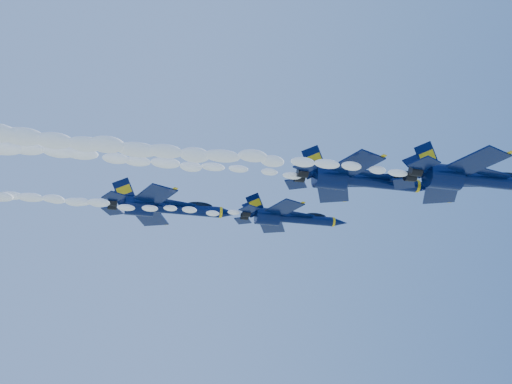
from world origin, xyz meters
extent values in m
cylinder|color=#061139|center=(20.57, -11.09, 151.98)|extent=(9.85, 1.64, 1.64)
ellipsoid|color=#061139|center=(13.68, -11.09, 151.92)|extent=(1.71, 2.96, 7.01)
ellipsoid|color=black|center=(22.43, -11.09, 152.80)|extent=(3.94, 1.28, 1.08)
cube|color=yellow|center=(22.43, -11.09, 152.47)|extent=(4.60, 1.09, 0.20)
cube|color=#061139|center=(15.65, -15.47, 151.98)|extent=(5.87, 6.96, 0.20)
cube|color=#061139|center=(15.65, -6.71, 151.98)|extent=(5.87, 6.96, 0.20)
cube|color=yellow|center=(17.18, -15.47, 152.09)|extent=(2.64, 5.48, 0.11)
cube|color=yellow|center=(17.18, -6.71, 152.09)|extent=(2.64, 5.48, 0.11)
cube|color=#061139|center=(11.27, -12.24, 153.62)|extent=(3.57, 1.13, 3.84)
cube|color=#061139|center=(11.27, -9.94, 153.62)|extent=(3.57, 1.13, 3.84)
cylinder|color=black|center=(9.85, -11.80, 151.87)|extent=(1.31, 1.20, 1.20)
cylinder|color=black|center=(9.85, -10.38, 151.87)|extent=(1.31, 1.20, 1.20)
cube|color=yellow|center=(17.29, -11.09, 152.83)|extent=(12.04, 0.38, 0.09)
ellipsoid|color=white|center=(-17.47, -11.09, 151.60)|extent=(53.53, 2.29, 2.06)
cylinder|color=#061139|center=(8.22, -5.74, 153.08)|extent=(9.39, 1.56, 1.56)
ellipsoid|color=#061139|center=(1.65, -5.74, 153.03)|extent=(1.63, 2.82, 6.67)
cone|color=#061139|center=(14.27, -5.74, 153.08)|extent=(2.71, 1.56, 1.56)
cylinder|color=yellow|center=(13.01, -5.74, 153.08)|extent=(0.37, 1.63, 1.63)
ellipsoid|color=black|center=(9.99, -5.74, 153.86)|extent=(3.75, 1.22, 1.03)
cube|color=yellow|center=(9.99, -5.74, 153.55)|extent=(4.38, 1.04, 0.19)
cube|color=#061139|center=(3.52, -9.92, 153.08)|extent=(5.59, 6.63, 0.19)
cube|color=#061139|center=(3.52, -1.57, 153.08)|extent=(5.59, 6.63, 0.19)
cube|color=yellow|center=(4.98, -9.92, 153.18)|extent=(2.52, 5.22, 0.10)
cube|color=yellow|center=(4.98, -1.57, 153.18)|extent=(2.52, 5.22, 0.10)
cube|color=#061139|center=(-0.65, -6.84, 154.64)|extent=(3.40, 1.07, 3.66)
cube|color=#061139|center=(-0.65, -4.65, 154.64)|extent=(3.40, 1.07, 3.66)
cylinder|color=black|center=(-2.00, -6.42, 152.98)|extent=(1.25, 1.15, 1.15)
cylinder|color=black|center=(-2.00, -5.07, 152.98)|extent=(1.25, 1.15, 1.15)
cube|color=yellow|center=(5.09, -5.74, 153.89)|extent=(11.47, 0.37, 0.08)
ellipsoid|color=white|center=(-29.29, -5.74, 152.71)|extent=(53.53, 2.18, 1.96)
cylinder|color=#061139|center=(2.47, 7.19, 152.77)|extent=(7.83, 1.31, 1.31)
ellipsoid|color=#061139|center=(-3.01, 7.19, 152.73)|extent=(1.36, 2.35, 5.57)
cone|color=#061139|center=(7.52, 7.19, 152.77)|extent=(2.26, 1.31, 1.31)
cylinder|color=yellow|center=(6.47, 7.19, 152.77)|extent=(0.30, 1.36, 1.36)
ellipsoid|color=black|center=(3.95, 7.19, 153.43)|extent=(3.13, 1.02, 0.86)
cube|color=yellow|center=(3.95, 7.19, 153.16)|extent=(3.66, 0.87, 0.16)
cube|color=#061139|center=(-1.45, 3.71, 152.77)|extent=(4.67, 5.53, 0.16)
cube|color=#061139|center=(-1.45, 10.67, 152.77)|extent=(4.67, 5.53, 0.16)
cube|color=yellow|center=(-0.23, 3.71, 152.86)|extent=(2.10, 4.36, 0.09)
cube|color=yellow|center=(-0.23, 10.67, 152.86)|extent=(2.10, 4.36, 0.09)
cube|color=#061139|center=(-4.93, 6.27, 154.08)|extent=(2.84, 0.90, 3.05)
cube|color=#061139|center=(-4.93, 8.10, 154.08)|extent=(2.84, 0.90, 3.05)
cylinder|color=black|center=(-6.06, 6.62, 152.69)|extent=(1.04, 0.96, 0.96)
cylinder|color=black|center=(-6.06, 7.75, 152.69)|extent=(1.04, 0.96, 0.96)
cube|color=yellow|center=(-0.14, 7.19, 153.45)|extent=(9.57, 0.30, 0.07)
ellipsoid|color=white|center=(-33.26, 7.19, 152.42)|extent=(53.53, 1.82, 1.64)
cylinder|color=#061139|center=(-13.67, 11.07, 154.37)|extent=(9.38, 1.56, 1.56)
ellipsoid|color=#061139|center=(-20.24, 11.07, 154.32)|extent=(1.63, 2.81, 6.67)
cone|color=#061139|center=(-7.63, 11.07, 154.37)|extent=(2.71, 1.56, 1.56)
cylinder|color=yellow|center=(-8.88, 11.07, 154.37)|extent=(0.36, 1.63, 1.63)
ellipsoid|color=black|center=(-11.90, 11.07, 155.15)|extent=(3.75, 1.22, 1.03)
cube|color=yellow|center=(-11.90, 11.07, 154.84)|extent=(4.38, 1.04, 0.19)
cube|color=#061139|center=(-18.36, 6.90, 154.37)|extent=(5.59, 6.62, 0.19)
cube|color=#061139|center=(-18.36, 15.24, 154.37)|extent=(5.59, 6.62, 0.19)
cube|color=yellow|center=(-16.91, 6.90, 154.48)|extent=(2.51, 5.22, 0.10)
cube|color=yellow|center=(-16.91, 15.24, 154.48)|extent=(2.51, 5.22, 0.10)
cube|color=#061139|center=(-22.53, 9.98, 155.93)|extent=(3.39, 1.07, 3.65)
cube|color=#061139|center=(-22.53, 12.17, 155.93)|extent=(3.39, 1.07, 3.65)
cylinder|color=black|center=(-23.89, 10.40, 154.27)|extent=(1.25, 1.15, 1.15)
cylinder|color=black|center=(-23.89, 11.75, 154.27)|extent=(1.25, 1.15, 1.15)
cube|color=yellow|center=(-16.80, 11.07, 155.18)|extent=(11.46, 0.36, 0.08)
camera|label=1|loc=(-22.50, -71.74, 119.11)|focal=45.00mm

